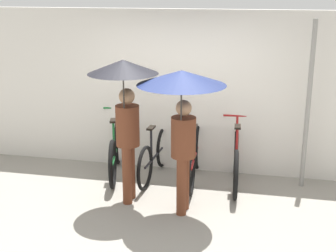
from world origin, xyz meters
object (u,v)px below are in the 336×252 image
Objects in this scene: parked_bicycle_1 at (155,155)px; pedestrian_leading at (125,95)px; parked_bicycle_0 at (115,152)px; parked_bicycle_2 at (195,156)px; pedestrian_center at (182,99)px; parked_bicycle_3 at (236,162)px.

pedestrian_leading is at bearing 174.54° from parked_bicycle_1.
pedestrian_leading reaches higher than parked_bicycle_0.
parked_bicycle_0 is 0.85× the size of pedestrian_leading.
parked_bicycle_1 is 0.90× the size of parked_bicycle_2.
pedestrian_center reaches higher than parked_bicycle_0.
parked_bicycle_1 is 1.80m from pedestrian_center.
pedestrian_center is (0.64, -1.18, 1.21)m from parked_bicycle_1.
pedestrian_center is at bearing 146.95° from parked_bicycle_3.
pedestrian_leading is at bearing -10.58° from pedestrian_center.
parked_bicycle_0 is 0.64m from parked_bicycle_1.
pedestrian_center reaches higher than parked_bicycle_2.
parked_bicycle_2 reaches higher than parked_bicycle_0.
parked_bicycle_1 is at bearing -100.64° from parked_bicycle_0.
parked_bicycle_2 reaches higher than parked_bicycle_3.
pedestrian_center is at bearing -148.31° from parked_bicycle_1.
parked_bicycle_0 is 2.08m from pedestrian_center.
parked_bicycle_1 is 0.98× the size of parked_bicycle_3.
parked_bicycle_2 is 1.70m from pedestrian_leading.
parked_bicycle_2 is (0.63, 0.01, 0.05)m from parked_bicycle_1.
parked_bicycle_2 is at bearing -86.99° from pedestrian_center.
pedestrian_center is at bearing -145.41° from parked_bicycle_0.
pedestrian_center is at bearing 177.10° from parked_bicycle_2.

